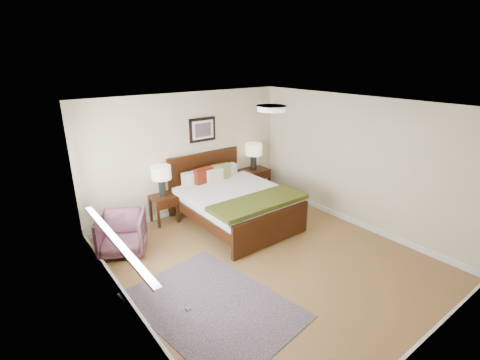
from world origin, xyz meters
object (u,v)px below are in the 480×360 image
(bed, at_px, (234,197))
(lamp_left, at_px, (161,175))
(nightstand_left, at_px, (164,202))
(rug_persian, at_px, (212,305))
(nightstand_right, at_px, (254,180))
(lamp_right, at_px, (254,151))
(armchair, at_px, (122,234))

(bed, height_order, lamp_left, bed)
(nightstand_left, relative_size, rug_persian, 0.25)
(nightstand_left, xyz_separation_m, nightstand_right, (2.32, 0.01, -0.05))
(nightstand_right, bearing_deg, bed, -144.87)
(lamp_right, bearing_deg, nightstand_right, -90.00)
(bed, relative_size, armchair, 2.97)
(bed, distance_m, lamp_left, 1.47)
(armchair, bearing_deg, rug_persian, -49.08)
(armchair, bearing_deg, nightstand_left, 58.11)
(nightstand_left, bearing_deg, lamp_left, 90.00)
(nightstand_right, xyz_separation_m, armchair, (-3.38, -0.61, -0.06))
(bed, xyz_separation_m, nightstand_left, (-1.09, 0.86, -0.11))
(lamp_left, bearing_deg, bed, -39.00)
(bed, height_order, armchair, bed)
(nightstand_left, relative_size, nightstand_right, 0.85)
(lamp_right, bearing_deg, rug_persian, -137.41)
(bed, bearing_deg, nightstand_left, 141.65)
(nightstand_left, height_order, armchair, armchair)
(nightstand_left, xyz_separation_m, lamp_left, (-0.00, 0.02, 0.56))
(nightstand_right, bearing_deg, nightstand_left, -179.85)
(nightstand_right, bearing_deg, lamp_left, 179.65)
(nightstand_left, bearing_deg, armchair, -150.54)
(nightstand_right, bearing_deg, rug_persian, -137.56)
(nightstand_right, relative_size, lamp_right, 1.09)
(rug_persian, bearing_deg, bed, 38.93)
(nightstand_left, xyz_separation_m, lamp_right, (2.32, 0.02, 0.65))
(bed, bearing_deg, lamp_left, 141.00)
(nightstand_left, relative_size, armchair, 0.75)
(lamp_left, distance_m, rug_persian, 2.94)
(rug_persian, bearing_deg, armchair, 94.35)
(lamp_left, xyz_separation_m, armchair, (-1.06, -0.62, -0.66))
(nightstand_left, height_order, lamp_left, lamp_left)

